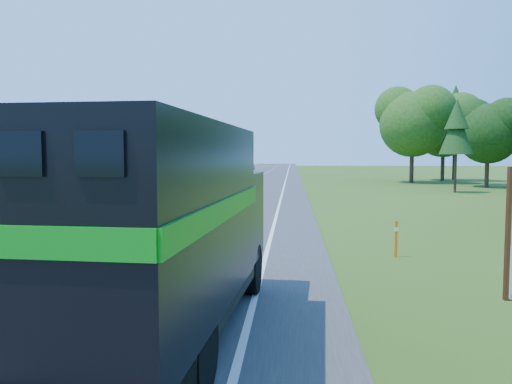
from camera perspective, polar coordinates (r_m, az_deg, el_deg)
road at (r=52.08m, az=-2.82°, el=0.70°), size 15.00×260.00×0.04m
lane_markings at (r=52.08m, az=-2.82°, el=0.73°), size 11.15×260.00×0.01m
horse_truck at (r=8.49m, az=-11.28°, el=-4.23°), size 3.12×8.50×3.70m
white_suv at (r=39.31m, az=-10.84°, el=0.62°), size 2.57×5.53×1.53m
far_car at (r=112.00m, az=-0.70°, el=3.04°), size 1.97×4.81×1.63m
delineator at (r=16.53m, az=15.72°, el=-5.07°), size 0.10×0.05×1.16m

